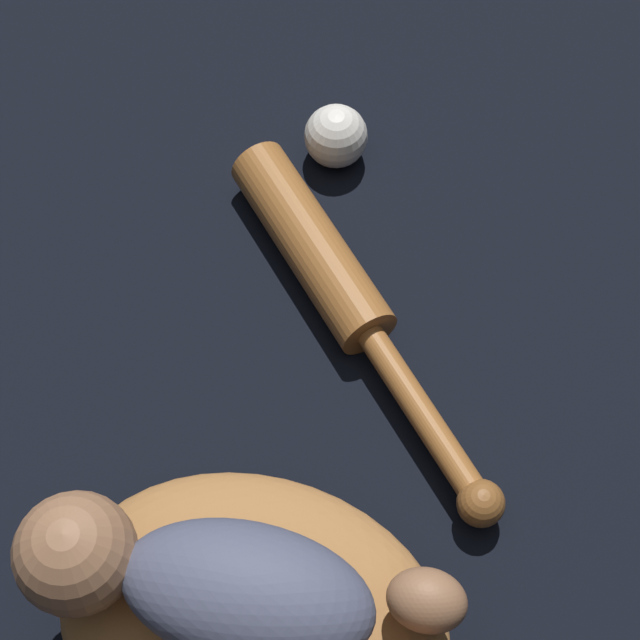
% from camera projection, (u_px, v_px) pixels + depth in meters
% --- Properties ---
extents(ground_plane, '(6.00, 6.00, 0.00)m').
position_uv_depth(ground_plane, '(271.00, 609.00, 0.94)').
color(ground_plane, black).
extents(baby_figure, '(0.36, 0.18, 0.10)m').
position_uv_depth(baby_figure, '(215.00, 587.00, 0.81)').
color(baby_figure, '#4C516B').
rests_on(baby_figure, baseball_glove).
extents(baseball_bat, '(0.24, 0.42, 0.06)m').
position_uv_depth(baseball_bat, '(336.00, 283.00, 1.07)').
color(baseball_bat, '#9E602D').
rests_on(baseball_bat, ground).
extents(baseball, '(0.07, 0.07, 0.07)m').
position_uv_depth(baseball, '(336.00, 136.00, 1.15)').
color(baseball, white).
rests_on(baseball, ground).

